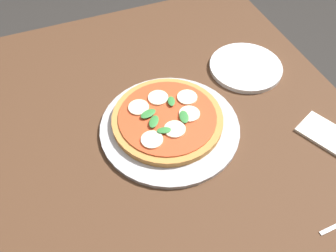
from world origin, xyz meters
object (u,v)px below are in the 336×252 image
(dining_table, at_px, (170,152))
(napkin, at_px, (325,133))
(serving_tray, at_px, (168,127))
(plate_white, at_px, (246,67))
(pizza, at_px, (168,118))

(dining_table, distance_m, napkin, 0.43)
(serving_tray, distance_m, napkin, 0.42)
(dining_table, distance_m, plate_white, 0.36)
(dining_table, height_order, serving_tray, serving_tray)
(serving_tray, distance_m, plate_white, 0.34)
(dining_table, xyz_separation_m, plate_white, (-0.14, 0.31, 0.12))
(serving_tray, bearing_deg, plate_white, 112.96)
(plate_white, bearing_deg, napkin, 12.02)
(napkin, bearing_deg, pizza, -116.85)
(serving_tray, distance_m, pizza, 0.02)
(dining_table, height_order, napkin, napkin)
(pizza, xyz_separation_m, plate_white, (-0.12, 0.31, -0.02))
(plate_white, bearing_deg, serving_tray, -67.04)
(dining_table, xyz_separation_m, serving_tray, (-0.00, -0.00, 0.12))
(pizza, relative_size, napkin, 2.29)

